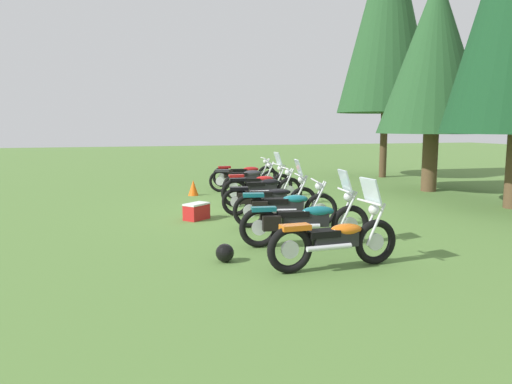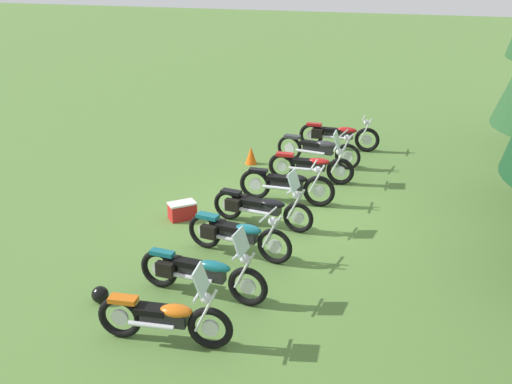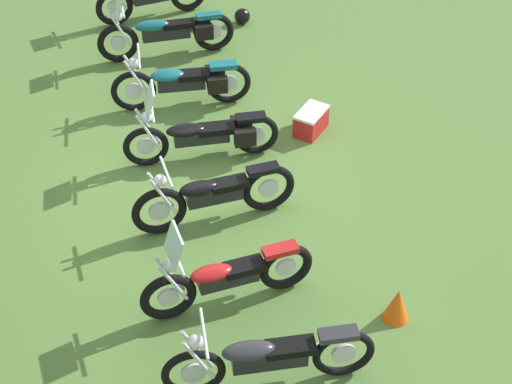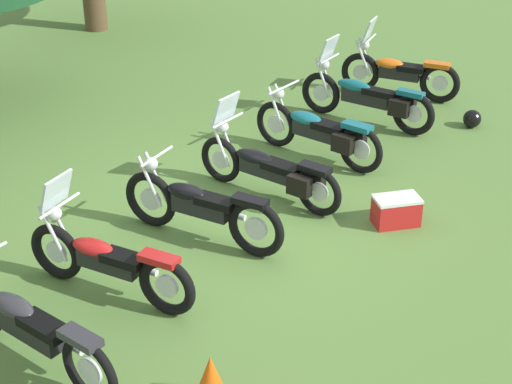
# 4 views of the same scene
# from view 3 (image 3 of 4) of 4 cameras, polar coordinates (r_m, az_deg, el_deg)

# --- Properties ---
(ground_plane) EXTENTS (80.00, 80.00, 0.00)m
(ground_plane) POSITION_cam_3_polar(r_m,az_deg,el_deg) (12.05, -3.65, 0.26)
(ground_plane) COLOR #547A38
(motorcycle_1) EXTENTS (0.76, 2.37, 1.01)m
(motorcycle_1) POSITION_cam_3_polar(r_m,az_deg,el_deg) (9.29, 0.80, -11.23)
(motorcycle_1) COLOR black
(motorcycle_1) RESTS_ON ground_plane
(motorcycle_2) EXTENTS (0.67, 2.20, 1.36)m
(motorcycle_2) POSITION_cam_3_polar(r_m,az_deg,el_deg) (10.12, -2.08, -5.80)
(motorcycle_2) COLOR black
(motorcycle_2) RESTS_ON ground_plane
(motorcycle_3) EXTENTS (0.66, 2.29, 1.03)m
(motorcycle_3) POSITION_cam_3_polar(r_m,az_deg,el_deg) (11.22, -2.93, -0.19)
(motorcycle_3) COLOR black
(motorcycle_3) RESTS_ON ground_plane
(motorcycle_4) EXTENTS (0.82, 2.31, 1.35)m
(motorcycle_4) POSITION_cam_3_polar(r_m,az_deg,el_deg) (12.33, -3.60, 3.97)
(motorcycle_4) COLOR black
(motorcycle_4) RESTS_ON ground_plane
(motorcycle_5) EXTENTS (0.89, 2.23, 1.02)m
(motorcycle_5) POSITION_cam_3_polar(r_m,az_deg,el_deg) (13.51, -4.96, 7.51)
(motorcycle_5) COLOR black
(motorcycle_5) RESTS_ON ground_plane
(motorcycle_6) EXTENTS (0.69, 2.41, 1.37)m
(motorcycle_6) POSITION_cam_3_polar(r_m,az_deg,el_deg) (14.89, -6.07, 10.82)
(motorcycle_6) COLOR black
(motorcycle_6) RESTS_ON ground_plane
(picnic_cooler) EXTENTS (0.65, 0.68, 0.38)m
(picnic_cooler) POSITION_cam_3_polar(r_m,az_deg,el_deg) (13.04, 3.79, 4.86)
(picnic_cooler) COLOR red
(picnic_cooler) RESTS_ON ground_plane
(traffic_cone) EXTENTS (0.32, 0.32, 0.48)m
(traffic_cone) POSITION_cam_3_polar(r_m,az_deg,el_deg) (10.23, 9.63, -7.59)
(traffic_cone) COLOR #EA590F
(traffic_cone) RESTS_ON ground_plane
(dropped_helmet) EXTENTS (0.30, 0.30, 0.30)m
(dropped_helmet) POSITION_cam_3_polar(r_m,az_deg,el_deg) (15.98, -0.95, 11.93)
(dropped_helmet) COLOR black
(dropped_helmet) RESTS_ON ground_plane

